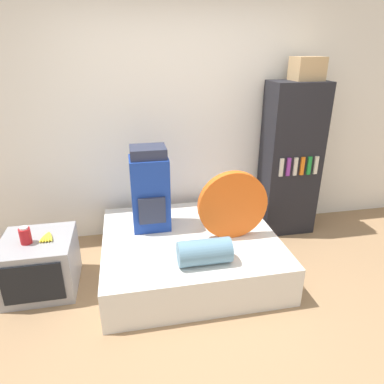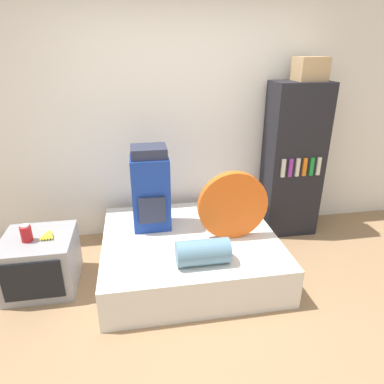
% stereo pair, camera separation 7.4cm
% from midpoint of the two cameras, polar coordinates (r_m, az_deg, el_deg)
% --- Properties ---
extents(ground_plane, '(16.00, 16.00, 0.00)m').
position_cam_midpoint_polar(ground_plane, '(2.91, 3.56, -21.52)').
color(ground_plane, '#997551').
extents(wall_back, '(8.00, 0.05, 2.60)m').
position_cam_midpoint_polar(wall_back, '(3.81, -2.47, 11.81)').
color(wall_back, white).
rests_on(wall_back, ground_plane).
extents(bed, '(1.64, 1.47, 0.37)m').
position_cam_midpoint_polar(bed, '(3.41, -1.03, -9.91)').
color(bed, silver).
rests_on(bed, ground_plane).
extents(backpack, '(0.36, 0.33, 0.82)m').
position_cam_midpoint_polar(backpack, '(3.32, -7.65, 0.39)').
color(backpack, navy).
rests_on(backpack, bed).
extents(tent_bag, '(0.65, 0.08, 0.65)m').
position_cam_midpoint_polar(tent_bag, '(3.17, 6.13, -2.20)').
color(tent_bag, '#E05B19').
rests_on(tent_bag, bed).
extents(sleeping_roll, '(0.44, 0.21, 0.21)m').
position_cam_midpoint_polar(sleeping_roll, '(2.87, 1.33, -9.95)').
color(sleeping_roll, '#5B849E').
rests_on(sleeping_roll, bed).
extents(television, '(0.61, 0.61, 0.50)m').
position_cam_midpoint_polar(television, '(3.42, -24.55, -10.89)').
color(television, '#939399').
rests_on(television, ground_plane).
extents(canister, '(0.09, 0.09, 0.15)m').
position_cam_midpoint_polar(canister, '(3.25, -26.63, -6.51)').
color(canister, '#B2191E').
rests_on(canister, television).
extents(banana_bunch, '(0.13, 0.18, 0.03)m').
position_cam_midpoint_polar(banana_bunch, '(3.28, -23.57, -6.88)').
color(banana_bunch, yellow).
rests_on(banana_bunch, television).
extents(bookshelf, '(0.60, 0.41, 1.72)m').
position_cam_midpoint_polar(bookshelf, '(4.02, 15.55, 5.10)').
color(bookshelf, black).
rests_on(bookshelf, ground_plane).
extents(cardboard_box, '(0.30, 0.26, 0.23)m').
position_cam_midpoint_polar(cardboard_box, '(3.90, 18.11, 18.96)').
color(cardboard_box, tan).
rests_on(cardboard_box, bookshelf).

